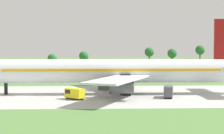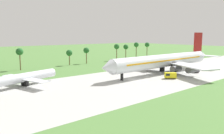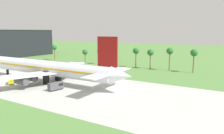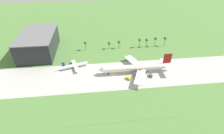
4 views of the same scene
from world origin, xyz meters
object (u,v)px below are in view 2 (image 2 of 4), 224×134
Objects in this scene: jet_airliner at (166,61)px; catering_van at (170,75)px; baggage_tug at (193,69)px; regional_aircraft at (24,78)px.

catering_van is at bearing -137.20° from jet_airliner.
baggage_tug is at bearing -33.83° from jet_airliner.
jet_airliner reaches higher than catering_van.
regional_aircraft reaches higher than baggage_tug.
jet_airliner is 15.86× the size of catering_van.
regional_aircraft is at bearing 162.54° from baggage_tug.
regional_aircraft is 74.87m from baggage_tug.
jet_airliner is at bearing 146.17° from baggage_tug.
regional_aircraft is at bearing 166.08° from jet_airliner.
catering_van is (-10.61, -9.83, -4.40)m from jet_airliner.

